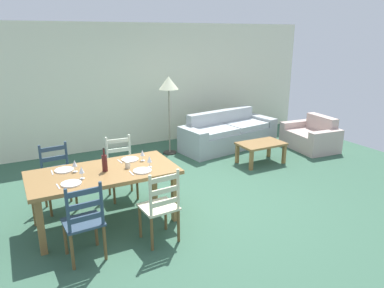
% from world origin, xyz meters
% --- Properties ---
extents(ground_plane, '(9.60, 9.60, 0.02)m').
position_xyz_m(ground_plane, '(0.00, 0.00, -0.01)').
color(ground_plane, '#345A45').
extents(wall_far, '(9.60, 0.16, 2.70)m').
position_xyz_m(wall_far, '(0.00, 3.30, 1.35)').
color(wall_far, silver).
rests_on(wall_far, ground_plane).
extents(dining_table, '(1.90, 0.96, 0.75)m').
position_xyz_m(dining_table, '(-1.34, -0.01, 0.66)').
color(dining_table, olive).
rests_on(dining_table, ground_plane).
extents(dining_chair_near_left, '(0.44, 0.42, 0.96)m').
position_xyz_m(dining_chair_near_left, '(-1.76, -0.74, 0.48)').
color(dining_chair_near_left, '#2C4055').
rests_on(dining_chair_near_left, ground_plane).
extents(dining_chair_near_right, '(0.45, 0.43, 0.96)m').
position_xyz_m(dining_chair_near_right, '(-0.87, -0.79, 0.48)').
color(dining_chair_near_right, beige).
rests_on(dining_chair_near_right, ground_plane).
extents(dining_chair_far_left, '(0.45, 0.43, 0.96)m').
position_xyz_m(dining_chair_far_left, '(-1.83, 0.75, 0.48)').
color(dining_chair_far_left, '#2E4459').
rests_on(dining_chair_far_left, ground_plane).
extents(dining_chair_far_right, '(0.44, 0.42, 0.96)m').
position_xyz_m(dining_chair_far_right, '(-0.89, 0.70, 0.48)').
color(dining_chair_far_right, silver).
rests_on(dining_chair_far_right, ground_plane).
extents(dinner_plate_near_left, '(0.24, 0.24, 0.02)m').
position_xyz_m(dinner_plate_near_left, '(-1.79, -0.26, 0.76)').
color(dinner_plate_near_left, white).
rests_on(dinner_plate_near_left, dining_table).
extents(fork_near_left, '(0.03, 0.17, 0.01)m').
position_xyz_m(fork_near_left, '(-1.94, -0.26, 0.75)').
color(fork_near_left, silver).
rests_on(fork_near_left, dining_table).
extents(dinner_plate_near_right, '(0.24, 0.24, 0.02)m').
position_xyz_m(dinner_plate_near_right, '(-0.89, -0.26, 0.76)').
color(dinner_plate_near_right, white).
rests_on(dinner_plate_near_right, dining_table).
extents(fork_near_right, '(0.02, 0.17, 0.01)m').
position_xyz_m(fork_near_right, '(-1.04, -0.26, 0.75)').
color(fork_near_right, silver).
rests_on(fork_near_right, dining_table).
extents(dinner_plate_far_left, '(0.24, 0.24, 0.02)m').
position_xyz_m(dinner_plate_far_left, '(-1.79, 0.24, 0.76)').
color(dinner_plate_far_left, white).
rests_on(dinner_plate_far_left, dining_table).
extents(fork_far_left, '(0.02, 0.17, 0.01)m').
position_xyz_m(fork_far_left, '(-1.94, 0.24, 0.75)').
color(fork_far_left, silver).
rests_on(fork_far_left, dining_table).
extents(dinner_plate_far_right, '(0.24, 0.24, 0.02)m').
position_xyz_m(dinner_plate_far_right, '(-0.89, 0.24, 0.76)').
color(dinner_plate_far_right, white).
rests_on(dinner_plate_far_right, dining_table).
extents(fork_far_right, '(0.03, 0.17, 0.01)m').
position_xyz_m(fork_far_right, '(-1.04, 0.24, 0.75)').
color(fork_far_right, silver).
rests_on(fork_far_right, dining_table).
extents(wine_bottle, '(0.07, 0.07, 0.32)m').
position_xyz_m(wine_bottle, '(-1.32, -0.03, 0.87)').
color(wine_bottle, '#471919').
rests_on(wine_bottle, dining_table).
extents(wine_glass_near_left, '(0.06, 0.06, 0.16)m').
position_xyz_m(wine_glass_near_left, '(-1.64, -0.15, 0.86)').
color(wine_glass_near_left, white).
rests_on(wine_glass_near_left, dining_table).
extents(wine_glass_near_right, '(0.06, 0.06, 0.16)m').
position_xyz_m(wine_glass_near_right, '(-0.75, -0.17, 0.86)').
color(wine_glass_near_right, white).
rests_on(wine_glass_near_right, dining_table).
extents(wine_glass_far_left, '(0.06, 0.06, 0.16)m').
position_xyz_m(wine_glass_far_left, '(-1.67, 0.13, 0.86)').
color(wine_glass_far_left, white).
rests_on(wine_glass_far_left, dining_table).
extents(wine_glass_far_right, '(0.06, 0.06, 0.16)m').
position_xyz_m(wine_glass_far_right, '(-0.74, 0.12, 0.86)').
color(wine_glass_far_right, white).
rests_on(wine_glass_far_right, dining_table).
extents(coffee_cup_primary, '(0.07, 0.07, 0.09)m').
position_xyz_m(coffee_cup_primary, '(-1.02, -0.06, 0.80)').
color(coffee_cup_primary, beige).
rests_on(coffee_cup_primary, dining_table).
extents(couch, '(2.37, 1.12, 0.80)m').
position_xyz_m(couch, '(2.00, 2.11, 0.29)').
color(couch, '#A0A8AB').
rests_on(couch, ground_plane).
extents(coffee_table, '(0.90, 0.56, 0.42)m').
position_xyz_m(coffee_table, '(1.99, 0.89, 0.36)').
color(coffee_table, olive).
rests_on(coffee_table, ground_plane).
extents(armchair_upholstered, '(0.90, 1.23, 0.72)m').
position_xyz_m(armchair_upholstered, '(3.62, 1.14, 0.25)').
color(armchair_upholstered, '#C2A79E').
rests_on(armchair_upholstered, ground_plane).
extents(standing_lamp, '(0.40, 0.40, 1.64)m').
position_xyz_m(standing_lamp, '(0.65, 2.29, 1.41)').
color(standing_lamp, '#332D28').
rests_on(standing_lamp, ground_plane).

